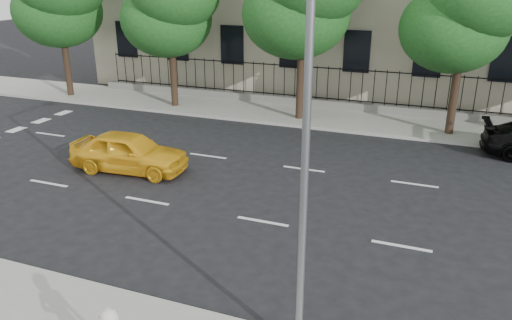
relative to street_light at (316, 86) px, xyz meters
The scene contains 7 objects.
ground 5.99m from the street_light, 144.73° to the left, with size 120.00×120.00×0.00m, color black.
far_sidewalk 16.75m from the street_light, 99.01° to the left, with size 60.00×4.00×0.15m, color gray.
lane_markings 8.67m from the street_light, 110.98° to the left, with size 49.60×4.62×0.01m, color silver, non-canonical shape.
iron_fence 18.21m from the street_light, 98.14° to the left, with size 30.00×0.50×2.20m.
street_light is the anchor object (origin of this frame).
tree_d 15.36m from the street_light, 80.48° to the left, with size 5.34×4.94×8.84m.
yellow_taxi 11.48m from the street_light, 143.36° to the left, with size 1.75×4.35×1.48m, color yellow.
Camera 1 is at (4.52, -9.91, 6.95)m, focal length 35.00 mm.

